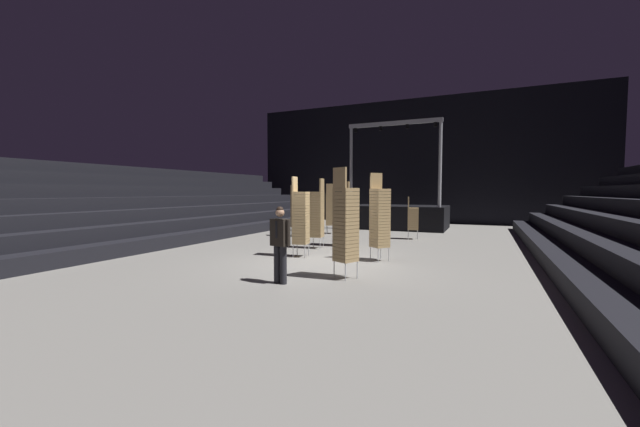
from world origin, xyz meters
name	(u,v)px	position (x,y,z in m)	size (l,w,h in m)	color
ground_plane	(318,264)	(0.00, 0.00, -0.05)	(22.00, 30.00, 0.10)	slate
arena_end_wall	(413,161)	(0.00, 15.00, 4.00)	(22.00, 0.30, 8.00)	black
bleacher_bank_left	(138,203)	(-8.38, 1.00, 1.58)	(5.25, 24.00, 3.15)	black
stage_riser	(399,215)	(0.00, 10.77, 0.70)	(5.10, 3.32, 5.60)	black
man_with_tie	(280,240)	(0.27, -2.58, 0.95)	(0.57, 0.31, 1.69)	black
chair_stack_front_left	(346,224)	(1.42, -1.55, 1.28)	(0.59, 0.59, 2.56)	#B2B5BA
chair_stack_front_right	(296,211)	(-3.42, 5.16, 1.15)	(0.62, 0.62, 2.31)	#B2B5BA
chair_stack_mid_left	(342,214)	(-0.51, 3.26, 1.19)	(0.61, 0.61, 2.39)	#B2B5BA
chair_stack_mid_right	(413,218)	(1.57, 6.27, 0.90)	(0.51, 0.51, 1.79)	#B2B5BA
chair_stack_mid_centre	(301,217)	(-0.84, 0.58, 1.24)	(0.50, 0.50, 2.48)	#B2B5BA
chair_stack_rear_left	(298,214)	(-4.50, 7.41, 0.86)	(0.62, 0.62, 1.71)	#B2B5BA
chair_stack_rear_right	(331,209)	(-2.40, 6.79, 1.19)	(0.55, 0.55, 2.39)	#B2B5BA
chair_stack_rear_centre	(380,217)	(1.56, 0.92, 1.28)	(0.62, 0.62, 2.56)	#B2B5BA
chair_stack_aisle_left	(317,214)	(-1.09, 2.32, 1.24)	(0.48, 0.48, 2.48)	#B2B5BA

